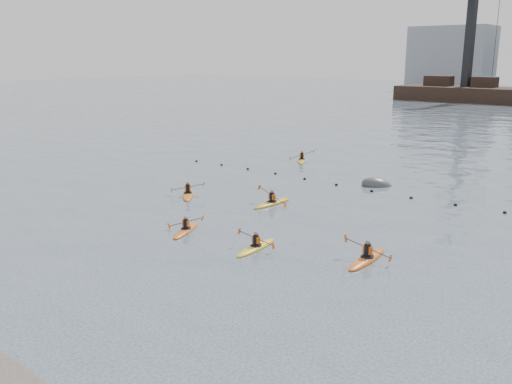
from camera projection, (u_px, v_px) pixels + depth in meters
ground at (101, 288)px, 22.73m from camera, size 400.00×400.00×0.00m
float_line at (355, 188)px, 40.00m from camera, size 33.24×0.73×0.24m
kayaker_0 at (186, 230)px, 30.05m from camera, size 2.05×3.15×1.14m
kayaker_1 at (256, 247)px, 27.32m from camera, size 2.18×3.27×1.04m
kayaker_2 at (188, 194)px, 37.84m from camera, size 2.91×3.05×1.13m
kayaker_3 at (272, 203)px, 35.58m from camera, size 2.42×3.53×1.30m
kayaker_4 at (367, 258)px, 25.75m from camera, size 2.46×3.67×1.20m
kayaker_5 at (302, 160)px, 50.33m from camera, size 2.43×3.33×1.28m
mooring_buoy at (377, 186)px, 40.73m from camera, size 2.89×2.66×1.65m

